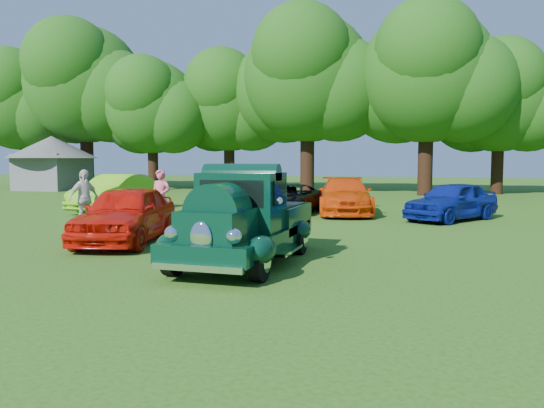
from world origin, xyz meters
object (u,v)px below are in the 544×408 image
(back_car_lime, at_px, (116,193))
(spectator_pink, at_px, (161,198))
(red_convertible, at_px, (126,214))
(hero_pickup, at_px, (246,224))
(gazebo, at_px, (52,157))
(back_car_orange, at_px, (345,196))
(back_car_blue, at_px, (452,201))
(spectator_grey, at_px, (248,197))
(spectator_white, at_px, (84,198))
(back_car_black, at_px, (290,199))

(back_car_lime, height_order, spectator_pink, spectator_pink)
(red_convertible, bearing_deg, hero_pickup, -35.77)
(spectator_pink, bearing_deg, back_car_lime, 137.17)
(spectator_pink, bearing_deg, gazebo, 136.87)
(gazebo, bearing_deg, hero_pickup, -43.75)
(back_car_orange, height_order, back_car_blue, back_car_orange)
(red_convertible, bearing_deg, gazebo, 120.20)
(red_convertible, height_order, spectator_grey, spectator_grey)
(gazebo, bearing_deg, spectator_white, -48.31)
(back_car_lime, relative_size, back_car_blue, 1.15)
(red_convertible, distance_m, back_car_orange, 10.01)
(back_car_black, distance_m, spectator_grey, 3.86)
(red_convertible, distance_m, spectator_pink, 3.62)
(gazebo, bearing_deg, spectator_pink, -42.87)
(back_car_black, distance_m, spectator_pink, 5.81)
(back_car_blue, distance_m, gazebo, 29.89)
(back_car_orange, xyz_separation_m, spectator_white, (-7.29, -6.68, 0.20))
(back_car_lime, bearing_deg, spectator_pink, -41.21)
(back_car_orange, height_order, spectator_white, spectator_white)
(back_car_orange, bearing_deg, spectator_grey, -131.42)
(red_convertible, height_order, back_car_black, red_convertible)
(hero_pickup, relative_size, back_car_blue, 1.18)
(back_car_lime, distance_m, back_car_black, 7.38)
(back_car_blue, relative_size, spectator_pink, 2.22)
(back_car_orange, relative_size, spectator_white, 2.72)
(hero_pickup, distance_m, spectator_white, 8.04)
(back_car_black, bearing_deg, back_car_blue, -0.18)
(hero_pickup, distance_m, back_car_black, 10.23)
(hero_pickup, height_order, back_car_lime, hero_pickup)
(back_car_lime, height_order, back_car_black, back_car_lime)
(spectator_grey, xyz_separation_m, gazebo, (-20.64, 15.58, 1.48))
(back_car_blue, bearing_deg, back_car_orange, -163.21)
(back_car_lime, bearing_deg, gazebo, 138.40)
(red_convertible, height_order, back_car_blue, red_convertible)
(red_convertible, xyz_separation_m, back_car_orange, (4.22, 9.07, -0.02))
(back_car_lime, height_order, gazebo, gazebo)
(back_car_orange, bearing_deg, spectator_white, -149.63)
(hero_pickup, bearing_deg, back_car_orange, 88.20)
(back_car_black, xyz_separation_m, gazebo, (-21.03, 11.76, 1.81))
(back_car_lime, xyz_separation_m, spectator_pink, (4.27, -3.92, 0.15))
(gazebo, bearing_deg, back_car_lime, -42.96)
(gazebo, bearing_deg, back_car_orange, -25.67)
(hero_pickup, bearing_deg, back_car_blue, 65.32)
(hero_pickup, height_order, gazebo, gazebo)
(back_car_blue, height_order, spectator_grey, spectator_grey)
(back_car_blue, bearing_deg, spectator_white, -120.65)
(spectator_grey, distance_m, spectator_white, 5.27)
(back_car_lime, distance_m, spectator_white, 5.45)
(back_car_lime, relative_size, back_car_black, 1.11)
(back_car_orange, relative_size, back_car_blue, 1.23)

